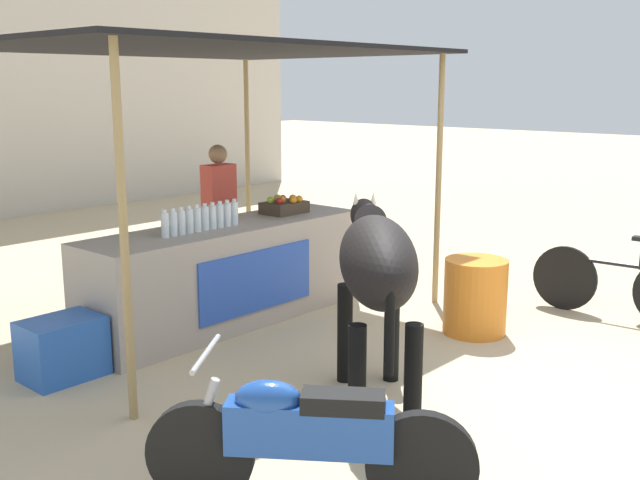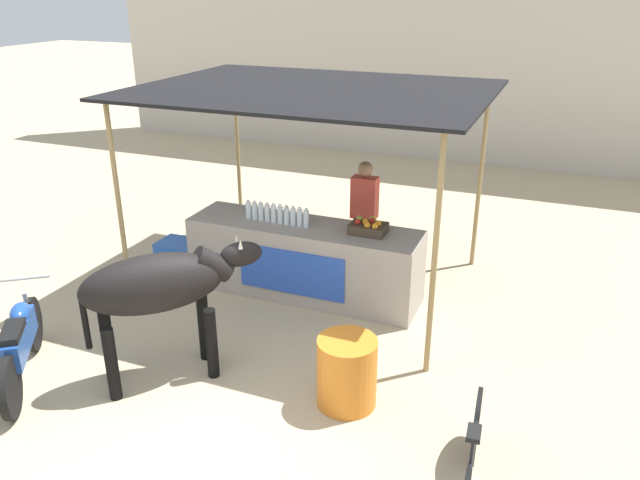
{
  "view_description": "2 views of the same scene",
  "coord_description": "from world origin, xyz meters",
  "px_view_note": "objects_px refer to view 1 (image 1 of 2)",
  "views": [
    {
      "loc": [
        -4.63,
        -3.12,
        2.28
      ],
      "look_at": [
        0.2,
        1.19,
        0.92
      ],
      "focal_mm": 42.0,
      "sensor_mm": 36.0,
      "label": 1
    },
    {
      "loc": [
        2.93,
        -4.5,
        3.82
      ],
      "look_at": [
        0.46,
        1.6,
        1.06
      ],
      "focal_mm": 35.0,
      "sensor_mm": 36.0,
      "label": 2
    }
  ],
  "objects_px": {
    "stall_counter": "(228,274)",
    "water_barrel": "(475,296)",
    "fruit_crate": "(284,206)",
    "cooler_box": "(62,348)",
    "motorcycle_parked": "(305,437)",
    "vendor_behind_counter": "(220,219)",
    "bicycle_leaning": "(616,284)",
    "cow": "(376,265)"
  },
  "relations": [
    {
      "from": "stall_counter",
      "to": "vendor_behind_counter",
      "type": "height_order",
      "value": "vendor_behind_counter"
    },
    {
      "from": "bicycle_leaning",
      "to": "water_barrel",
      "type": "bearing_deg",
      "value": 148.34
    },
    {
      "from": "vendor_behind_counter",
      "to": "bicycle_leaning",
      "type": "height_order",
      "value": "vendor_behind_counter"
    },
    {
      "from": "fruit_crate",
      "to": "motorcycle_parked",
      "type": "distance_m",
      "value": 4.02
    },
    {
      "from": "cooler_box",
      "to": "bicycle_leaning",
      "type": "distance_m",
      "value": 5.16
    },
    {
      "from": "motorcycle_parked",
      "to": "stall_counter",
      "type": "bearing_deg",
      "value": 55.44
    },
    {
      "from": "motorcycle_parked",
      "to": "bicycle_leaning",
      "type": "height_order",
      "value": "motorcycle_parked"
    },
    {
      "from": "motorcycle_parked",
      "to": "bicycle_leaning",
      "type": "bearing_deg",
      "value": 0.47
    },
    {
      "from": "fruit_crate",
      "to": "cooler_box",
      "type": "height_order",
      "value": "fruit_crate"
    },
    {
      "from": "water_barrel",
      "to": "motorcycle_parked",
      "type": "distance_m",
      "value": 3.33
    },
    {
      "from": "water_barrel",
      "to": "cow",
      "type": "distance_m",
      "value": 2.0
    },
    {
      "from": "vendor_behind_counter",
      "to": "motorcycle_parked",
      "type": "xyz_separation_m",
      "value": [
        -2.48,
        -3.56,
        -0.42
      ]
    },
    {
      "from": "water_barrel",
      "to": "motorcycle_parked",
      "type": "height_order",
      "value": "motorcycle_parked"
    },
    {
      "from": "cow",
      "to": "bicycle_leaning",
      "type": "xyz_separation_m",
      "value": [
        3.17,
        -0.54,
        -0.68
      ]
    },
    {
      "from": "water_barrel",
      "to": "vendor_behind_counter",
      "type": "bearing_deg",
      "value": 105.25
    },
    {
      "from": "stall_counter",
      "to": "fruit_crate",
      "type": "bearing_deg",
      "value": 3.74
    },
    {
      "from": "vendor_behind_counter",
      "to": "water_barrel",
      "type": "relative_size",
      "value": 2.35
    },
    {
      "from": "vendor_behind_counter",
      "to": "motorcycle_parked",
      "type": "distance_m",
      "value": 4.36
    },
    {
      "from": "water_barrel",
      "to": "cow",
      "type": "relative_size",
      "value": 0.45
    },
    {
      "from": "cooler_box",
      "to": "cow",
      "type": "distance_m",
      "value": 2.59
    },
    {
      "from": "fruit_crate",
      "to": "bicycle_leaning",
      "type": "xyz_separation_m",
      "value": [
        1.76,
        -2.82,
        -0.69
      ]
    },
    {
      "from": "bicycle_leaning",
      "to": "cooler_box",
      "type": "bearing_deg",
      "value": 148.88
    },
    {
      "from": "fruit_crate",
      "to": "stall_counter",
      "type": "bearing_deg",
      "value": -176.26
    },
    {
      "from": "stall_counter",
      "to": "fruit_crate",
      "type": "height_order",
      "value": "fruit_crate"
    },
    {
      "from": "fruit_crate",
      "to": "cooler_box",
      "type": "distance_m",
      "value": 2.78
    },
    {
      "from": "stall_counter",
      "to": "cow",
      "type": "height_order",
      "value": "cow"
    },
    {
      "from": "fruit_crate",
      "to": "bicycle_leaning",
      "type": "height_order",
      "value": "fruit_crate"
    },
    {
      "from": "water_barrel",
      "to": "bicycle_leaning",
      "type": "bearing_deg",
      "value": -31.66
    },
    {
      "from": "cooler_box",
      "to": "fruit_crate",
      "type": "bearing_deg",
      "value": 3.27
    },
    {
      "from": "cooler_box",
      "to": "water_barrel",
      "type": "height_order",
      "value": "water_barrel"
    },
    {
      "from": "stall_counter",
      "to": "vendor_behind_counter",
      "type": "bearing_deg",
      "value": 53.76
    },
    {
      "from": "fruit_crate",
      "to": "cow",
      "type": "xyz_separation_m",
      "value": [
        -1.4,
        -2.28,
        -0.0
      ]
    },
    {
      "from": "cow",
      "to": "motorcycle_parked",
      "type": "height_order",
      "value": "cow"
    },
    {
      "from": "vendor_behind_counter",
      "to": "bicycle_leaning",
      "type": "bearing_deg",
      "value": -59.83
    },
    {
      "from": "stall_counter",
      "to": "cow",
      "type": "relative_size",
      "value": 1.93
    },
    {
      "from": "motorcycle_parked",
      "to": "fruit_crate",
      "type": "bearing_deg",
      "value": 45.96
    },
    {
      "from": "motorcycle_parked",
      "to": "vendor_behind_counter",
      "type": "bearing_deg",
      "value": 55.08
    },
    {
      "from": "cow",
      "to": "bicycle_leaning",
      "type": "bearing_deg",
      "value": -9.69
    },
    {
      "from": "fruit_crate",
      "to": "water_barrel",
      "type": "height_order",
      "value": "fruit_crate"
    },
    {
      "from": "stall_counter",
      "to": "water_barrel",
      "type": "height_order",
      "value": "stall_counter"
    },
    {
      "from": "stall_counter",
      "to": "vendor_behind_counter",
      "type": "distance_m",
      "value": 1.0
    },
    {
      "from": "vendor_behind_counter",
      "to": "cooler_box",
      "type": "relative_size",
      "value": 2.75
    }
  ]
}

